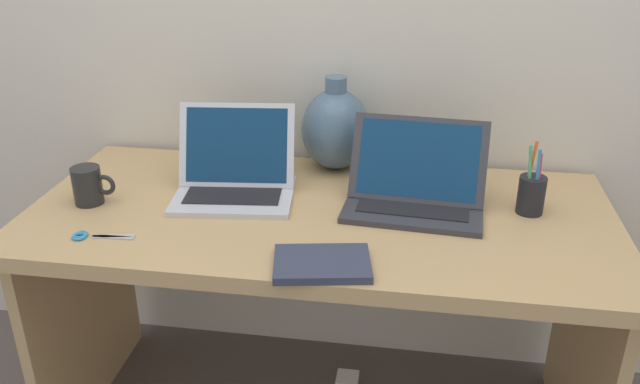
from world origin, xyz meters
TOP-DOWN VIEW (x-y plane):
  - desk at (0.00, 0.00)m, footprint 1.49×0.70m
  - laptop_left at (-0.24, 0.07)m, footprint 0.34×0.28m
  - laptop_right at (0.24, 0.06)m, footprint 0.36×0.26m
  - green_vase at (0.00, 0.29)m, footprint 0.20×0.20m
  - notebook_stack at (0.05, -0.28)m, footprint 0.23×0.18m
  - coffee_mug at (-0.60, -0.05)m, footprint 0.11×0.07m
  - pen_cup at (0.52, 0.07)m, footprint 0.07×0.07m
  - scissors at (-0.51, -0.23)m, footprint 0.15×0.05m
  - power_brick at (0.06, 0.17)m, footprint 0.07×0.07m

SIDE VIEW (x-z plane):
  - power_brick at x=0.06m, z-range 0.00..0.03m
  - desk at x=0.00m, z-range 0.20..0.91m
  - scissors at x=-0.51m, z-range 0.70..0.71m
  - notebook_stack at x=0.05m, z-range 0.70..0.72m
  - coffee_mug at x=-0.60m, z-range 0.70..0.80m
  - pen_cup at x=0.52m, z-range 0.66..0.85m
  - laptop_right at x=0.24m, z-range 0.65..0.87m
  - laptop_left at x=-0.24m, z-range 0.65..0.87m
  - green_vase at x=0.00m, z-range 0.69..0.96m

